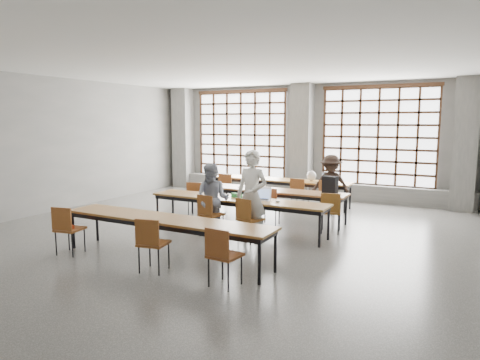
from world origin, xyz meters
name	(u,v)px	position (x,y,z in m)	size (l,w,h in m)	color
floor	(215,235)	(0.00, 0.00, 0.00)	(11.00, 11.00, 0.00)	#484846
ceiling	(213,63)	(0.00, 0.00, 3.50)	(11.00, 11.00, 0.00)	silver
wall_back	(305,141)	(0.00, 5.50, 1.75)	(10.00, 10.00, 0.00)	#61615E
wall_left	(49,145)	(-5.00, 0.00, 1.75)	(11.00, 11.00, 0.00)	#61615E
column_left	(183,138)	(-4.50, 5.22, 1.75)	(0.60, 0.55, 3.50)	#575754
column_mid	(302,141)	(0.00, 5.22, 1.75)	(0.60, 0.55, 3.50)	#575754
column_right	(465,145)	(4.50, 5.22, 1.75)	(0.60, 0.55, 3.50)	#575754
window_left	(241,135)	(-2.25, 5.42, 1.90)	(3.32, 0.12, 3.00)	white
window_right	(378,137)	(2.25, 5.42, 1.90)	(3.32, 0.12, 3.00)	white
sill_ledge	(302,188)	(0.00, 5.30, 0.25)	(9.80, 0.35, 0.50)	#575754
desk_row_a	(280,181)	(-0.07, 3.69, 0.66)	(4.00, 0.70, 0.73)	brown
desk_row_b	(265,192)	(0.28, 1.87, 0.66)	(4.00, 0.70, 0.73)	brown
desk_row_c	(237,201)	(0.29, 0.45, 0.66)	(4.00, 0.70, 0.73)	brown
desk_row_d	(165,222)	(0.09, -1.76, 0.66)	(4.00, 0.70, 0.73)	brown
chair_back_left	(227,185)	(-1.46, 3.06, 0.54)	(0.46, 0.47, 0.88)	brown
chair_back_mid	(299,191)	(0.73, 3.06, 0.54)	(0.45, 0.45, 0.88)	brown
chair_back_right	(328,194)	(1.51, 3.06, 0.54)	(0.52, 0.53, 0.88)	brown
chair_mid_left	(196,195)	(-1.30, 1.25, 0.54)	(0.52, 0.52, 0.88)	brown
chair_mid_centre	(269,203)	(0.69, 1.25, 0.54)	(0.48, 0.49, 0.88)	maroon
chair_mid_right	(331,209)	(2.10, 1.25, 0.54)	(0.51, 0.51, 0.88)	brown
chair_front_left	(209,211)	(-0.02, -0.18, 0.54)	(0.48, 0.49, 0.88)	brown
chair_front_right	(248,216)	(0.86, -0.18, 0.54)	(0.53, 0.53, 0.88)	brown
chair_near_left	(67,225)	(-1.59, -2.39, 0.54)	(0.49, 0.50, 0.88)	brown
chair_near_mid	(151,239)	(0.31, -2.39, 0.54)	(0.49, 0.49, 0.88)	brown
chair_near_right	(222,251)	(1.58, -2.39, 0.54)	(0.45, 0.46, 0.88)	brown
student_male	(252,196)	(0.89, -0.05, 0.90)	(0.66, 0.43, 1.81)	white
student_female	(213,200)	(-0.01, -0.05, 0.75)	(0.73, 0.57, 1.50)	#182648
student_back	(331,184)	(1.53, 3.19, 0.76)	(0.98, 0.56, 1.51)	black
laptop_front	(262,197)	(0.83, 0.56, 0.79)	(0.41, 0.37, 0.26)	silver
laptop_back	(328,180)	(1.27, 3.80, 0.79)	(0.40, 0.35, 0.26)	#ADADB2
mouse	(278,201)	(1.24, 0.43, 0.75)	(0.10, 0.06, 0.04)	white
green_box	(237,195)	(0.24, 0.53, 0.78)	(0.25, 0.09, 0.09)	green
phone	(242,199)	(0.47, 0.35, 0.74)	(0.13, 0.06, 0.01)	black
paper_sheet_a	(244,187)	(-0.32, 1.92, 0.73)	(0.30, 0.21, 0.00)	silver
paper_sheet_c	(268,189)	(0.38, 1.87, 0.73)	(0.30, 0.21, 0.00)	white
backpack	(330,185)	(1.88, 1.92, 0.93)	(0.32, 0.20, 0.40)	black
plastic_bag	(311,176)	(0.83, 3.74, 0.87)	(0.26, 0.21, 0.29)	white
red_pouch	(70,226)	(-1.61, -2.31, 0.50)	(0.20, 0.08, 0.06)	#B63316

